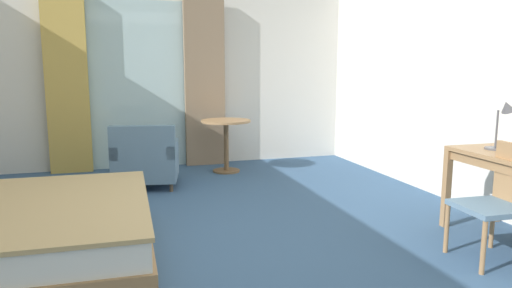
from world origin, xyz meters
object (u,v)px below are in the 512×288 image
object	(u,v)px
desk_chair	(501,197)
armchair_by_window	(146,161)
bed	(2,235)
desk_lamp	(503,120)
round_cafe_table	(226,134)

from	to	relation	value
desk_chair	armchair_by_window	distance (m)	3.88
bed	armchair_by_window	size ratio (longest dim) A/B	2.35
desk_lamp	armchair_by_window	world-z (taller)	desk_lamp
desk_chair	armchair_by_window	xyz separation A→B (m)	(-2.43, 3.02, -0.16)
round_cafe_table	desk_chair	bearing A→B (deg)	-70.32
desk_lamp	armchair_by_window	bearing A→B (deg)	138.69
bed	armchair_by_window	xyz separation A→B (m)	(1.16, 2.13, 0.07)
bed	round_cafe_table	xyz separation A→B (m)	(2.30, 2.70, 0.29)
round_cafe_table	armchair_by_window	bearing A→B (deg)	-153.20
armchair_by_window	desk_lamp	bearing A→B (deg)	-41.31
bed	desk_chair	xyz separation A→B (m)	(3.58, -0.89, 0.23)
armchair_by_window	round_cafe_table	size ratio (longest dim) A/B	1.18
desk_chair	armchair_by_window	world-z (taller)	desk_chair
desk_lamp	round_cafe_table	xyz separation A→B (m)	(-1.73, 3.10, -0.47)
desk_chair	round_cafe_table	xyz separation A→B (m)	(-1.29, 3.60, 0.06)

